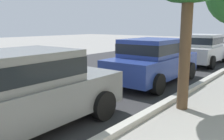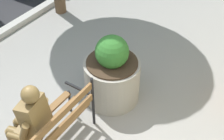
{
  "view_description": "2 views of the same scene",
  "coord_description": "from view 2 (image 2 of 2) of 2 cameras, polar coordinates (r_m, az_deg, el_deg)",
  "views": [
    {
      "loc": [
        -2.42,
        0.35,
        2.01
      ],
      "look_at": [
        2.69,
        4.37,
        0.8
      ],
      "focal_mm": 38.44,
      "sensor_mm": 36.0,
      "label": 1
    },
    {
      "loc": [
        -1.76,
        -2.1,
        3.77
      ],
      "look_at": [
        1.33,
        -0.12,
        0.6
      ],
      "focal_mm": 48.81,
      "sensor_mm": 36.0,
      "label": 2
    }
  ],
  "objects": [
    {
      "name": "bronze_statue_seated",
      "position": [
        4.15,
        -15.35,
        -9.52
      ],
      "size": [
        0.6,
        0.85,
        1.37
      ],
      "color": "brown",
      "rests_on": "ground"
    },
    {
      "name": "park_bench",
      "position": [
        4.14,
        -12.8,
        -11.84
      ],
      "size": [
        1.81,
        0.55,
        0.95
      ],
      "color": "brown",
      "rests_on": "ground"
    },
    {
      "name": "concrete_planter",
      "position": [
        4.92,
        0.0,
        -0.96
      ],
      "size": [
        0.91,
        0.91,
        1.23
      ],
      "color": "gray",
      "rests_on": "ground"
    }
  ]
}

